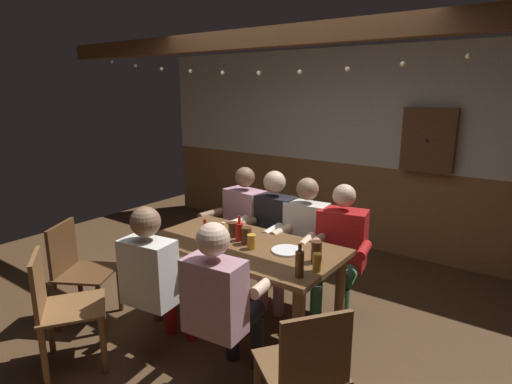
{
  "coord_description": "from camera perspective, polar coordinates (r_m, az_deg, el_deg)",
  "views": [
    {
      "loc": [
        1.94,
        -2.35,
        1.98
      ],
      "look_at": [
        0.0,
        0.31,
        1.17
      ],
      "focal_mm": 29.33,
      "sensor_mm": 36.0,
      "label": 1
    }
  ],
  "objects": [
    {
      "name": "table_candle",
      "position": [
        3.66,
        -4.49,
        -4.77
      ],
      "size": [
        0.04,
        0.04,
        0.08
      ],
      "primitive_type": "cylinder",
      "color": "#F9E08C",
      "rests_on": "dining_table"
    },
    {
      "name": "person_2",
      "position": [
        3.82,
        6.39,
        -6.32
      ],
      "size": [
        0.55,
        0.53,
        1.21
      ],
      "rotation": [
        0.0,
        0.0,
        3.23
      ],
      "color": "silver",
      "rests_on": "ground_plane"
    },
    {
      "name": "plate_0",
      "position": [
        3.23,
        4.24,
        -7.96
      ],
      "size": [
        0.24,
        0.24,
        0.01
      ],
      "primitive_type": "cylinder",
      "color": "white",
      "rests_on": "dining_table"
    },
    {
      "name": "pint_glass_2",
      "position": [
        3.26,
        -0.6,
        -6.79
      ],
      "size": [
        0.07,
        0.07,
        0.11
      ],
      "primitive_type": "cylinder",
      "color": "gold",
      "rests_on": "dining_table"
    },
    {
      "name": "person_4",
      "position": [
        3.21,
        -13.51,
        -10.78
      ],
      "size": [
        0.56,
        0.57,
        1.19
      ],
      "rotation": [
        0.0,
        0.0,
        0.15
      ],
      "color": "silver",
      "rests_on": "ground_plane"
    },
    {
      "name": "pint_glass_1",
      "position": [
        3.05,
        8.23,
        -8.06
      ],
      "size": [
        0.08,
        0.08,
        0.15
      ],
      "primitive_type": "cylinder",
      "color": "#4C2D19",
      "rests_on": "dining_table"
    },
    {
      "name": "bottle_2",
      "position": [
        2.8,
        5.95,
        -9.66
      ],
      "size": [
        0.06,
        0.06,
        0.23
      ],
      "color": "#593314",
      "rests_on": "dining_table"
    },
    {
      "name": "back_wall_wainscot",
      "position": [
        5.53,
        14.21,
        -1.78
      ],
      "size": [
        6.31,
        0.12,
        1.06
      ],
      "primitive_type": "cube",
      "color": "brown",
      "rests_on": "ground_plane"
    },
    {
      "name": "chair_empty_near_left",
      "position": [
        3.95,
        -23.13,
        -9.68
      ],
      "size": [
        0.6,
        0.6,
        0.88
      ],
      "rotation": [
        0.0,
        0.0,
        -1.05
      ],
      "color": "brown",
      "rests_on": "ground_plane"
    },
    {
      "name": "chair_empty_far_end",
      "position": [
        3.38,
        -25.19,
        -13.93
      ],
      "size": [
        0.61,
        0.61,
        0.88
      ],
      "rotation": [
        0.0,
        0.0,
        -0.6
      ],
      "color": "brown",
      "rests_on": "ground_plane"
    },
    {
      "name": "person_1",
      "position": [
        4.0,
        1.92,
        -5.08
      ],
      "size": [
        0.56,
        0.5,
        1.23
      ],
      "rotation": [
        0.0,
        0.0,
        3.14
      ],
      "color": "black",
      "rests_on": "ground_plane"
    },
    {
      "name": "pint_glass_3",
      "position": [
        3.19,
        -6.28,
        -7.32
      ],
      "size": [
        0.06,
        0.06,
        0.12
      ],
      "primitive_type": "cylinder",
      "color": "gold",
      "rests_on": "dining_table"
    },
    {
      "name": "person_3",
      "position": [
        3.68,
        11.35,
        -7.38
      ],
      "size": [
        0.59,
        0.6,
        1.2
      ],
      "rotation": [
        0.0,
        0.0,
        3.34
      ],
      "color": "#AD1919",
      "rests_on": "ground_plane"
    },
    {
      "name": "wall_dart_cabinet",
      "position": [
        5.01,
        22.47,
        6.58
      ],
      "size": [
        0.56,
        0.15,
        0.7
      ],
      "color": "brown"
    },
    {
      "name": "person_0",
      "position": [
        4.2,
        -2.19,
        -4.19
      ],
      "size": [
        0.57,
        0.57,
        1.23
      ],
      "rotation": [
        0.0,
        0.0,
        3.02
      ],
      "color": "#B78493",
      "rests_on": "ground_plane"
    },
    {
      "name": "pint_glass_0",
      "position": [
        3.36,
        -1.29,
        -5.96
      ],
      "size": [
        0.08,
        0.08,
        0.14
      ],
      "primitive_type": "cylinder",
      "color": "#4C2D19",
      "rests_on": "dining_table"
    },
    {
      "name": "back_wall_upper",
      "position": [
        5.34,
        15.01,
        11.13
      ],
      "size": [
        6.31,
        0.12,
        1.42
      ],
      "primitive_type": "cube",
      "color": "beige"
    },
    {
      "name": "dining_table",
      "position": [
        3.43,
        -1.68,
        -8.98
      ],
      "size": [
        1.57,
        0.82,
        0.77
      ],
      "color": "brown",
      "rests_on": "ground_plane"
    },
    {
      "name": "bottle_0",
      "position": [
        3.43,
        -2.29,
        -5.38
      ],
      "size": [
        0.06,
        0.06,
        0.21
      ],
      "color": "red",
      "rests_on": "dining_table"
    },
    {
      "name": "pint_glass_4",
      "position": [
        3.52,
        -3.13,
        -5.12
      ],
      "size": [
        0.08,
        0.08,
        0.12
      ],
      "primitive_type": "cylinder",
      "color": "#4C2D19",
      "rests_on": "dining_table"
    },
    {
      "name": "ground_plane",
      "position": [
        3.64,
        -3.05,
        -19.13
      ],
      "size": [
        7.58,
        7.58,
        0.0
      ],
      "primitive_type": "plane",
      "color": "#4C331E"
    },
    {
      "name": "chair_empty_near_right",
      "position": [
        2.51,
        6.75,
        -23.13
      ],
      "size": [
        0.62,
        0.62,
        0.88
      ],
      "rotation": [
        0.0,
        0.0,
        0.93
      ],
      "color": "brown",
      "rests_on": "ground_plane"
    },
    {
      "name": "string_lights",
      "position": [
        3.56,
        3.11,
        17.0
      ],
      "size": [
        4.45,
        0.04,
        0.2
      ],
      "color": "#F9EAB2"
    },
    {
      "name": "ceiling_beam",
      "position": [
        3.62,
        3.62,
        20.46
      ],
      "size": [
        5.68,
        0.14,
        0.16
      ],
      "primitive_type": "cube",
      "color": "brown"
    },
    {
      "name": "person_5",
      "position": [
        2.81,
        -4.7,
        -14.2
      ],
      "size": [
        0.55,
        0.55,
        1.2
      ],
      "rotation": [
        0.0,
        0.0,
        0.11
      ],
      "color": "#B78493",
      "rests_on": "ground_plane"
    },
    {
      "name": "pint_glass_5",
      "position": [
        2.9,
        8.33,
        -9.49
      ],
      "size": [
        0.06,
        0.06,
        0.13
      ],
      "primitive_type": "cylinder",
      "color": "gold",
      "rests_on": "dining_table"
    },
    {
      "name": "bottle_1",
      "position": [
        3.28,
        -6.93,
        -6.26
      ],
      "size": [
        0.06,
        0.06,
        0.24
      ],
      "color": "red",
      "rests_on": "dining_table"
    }
  ]
}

